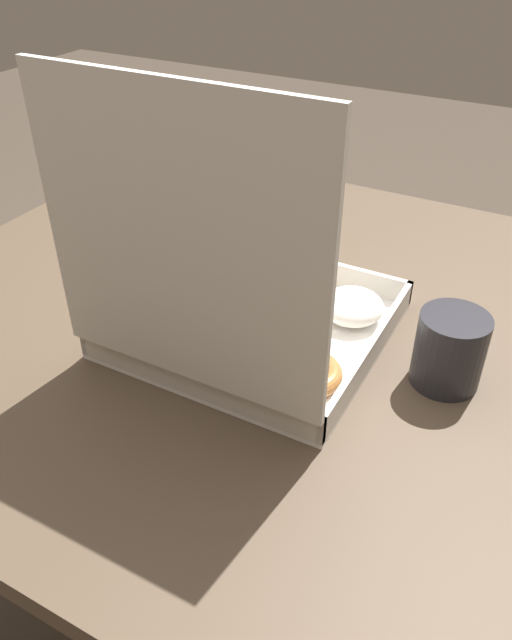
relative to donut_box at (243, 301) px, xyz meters
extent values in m
plane|color=#42382D|center=(0.04, -0.08, -0.84)|extent=(8.00, 8.00, 0.00)
cube|color=#4C3D2D|center=(0.04, -0.08, -0.08)|extent=(1.00, 0.95, 0.03)
cylinder|color=#4C3D2D|center=(0.49, -0.51, -0.47)|extent=(0.06, 0.06, 0.75)
cube|color=white|center=(0.00, -0.03, -0.06)|extent=(0.33, 0.31, 0.01)
cube|color=beige|center=(0.00, -0.19, -0.04)|extent=(0.33, 0.01, 0.04)
cube|color=beige|center=(0.00, 0.12, -0.04)|extent=(0.33, 0.01, 0.04)
cube|color=beige|center=(-0.16, -0.03, -0.04)|extent=(0.01, 0.31, 0.04)
cube|color=beige|center=(0.16, -0.03, -0.04)|extent=(0.01, 0.31, 0.04)
cube|color=beige|center=(0.00, 0.13, 0.13)|extent=(0.33, 0.01, 0.32)
ellipsoid|color=white|center=(-0.10, -0.11, -0.04)|extent=(0.08, 0.08, 0.04)
ellipsoid|color=tan|center=(0.00, -0.11, -0.04)|extent=(0.08, 0.08, 0.04)
ellipsoid|color=tan|center=(0.11, -0.11, -0.04)|extent=(0.08, 0.08, 0.04)
torus|color=#9E6633|center=(-0.11, 0.03, -0.05)|extent=(0.08, 0.08, 0.02)
torus|color=black|center=(0.00, 0.04, -0.05)|extent=(0.08, 0.08, 0.02)
torus|color=white|center=(0.10, 0.04, -0.05)|extent=(0.08, 0.08, 0.02)
cylinder|color=#232328|center=(-0.25, -0.05, -0.02)|extent=(0.08, 0.08, 0.09)
cylinder|color=black|center=(-0.25, -0.05, 0.02)|extent=(0.07, 0.07, 0.01)
camera|label=1|loc=(-0.32, 0.56, 0.42)|focal=35.00mm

